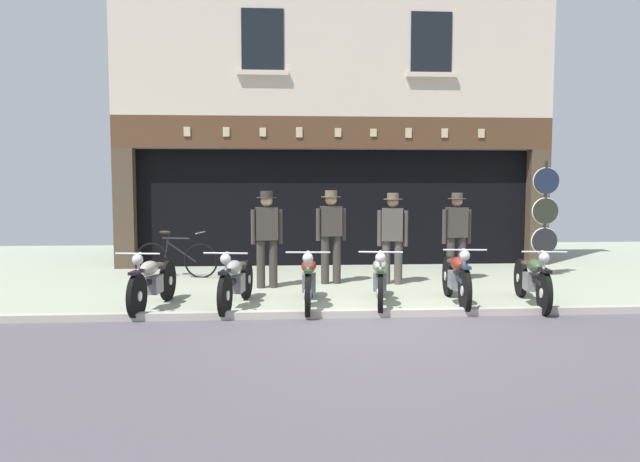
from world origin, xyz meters
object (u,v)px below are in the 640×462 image
salesman_left (267,234)px  salesman_right (393,234)px  tyre_sign_pole (545,212)px  motorcycle_center_right (456,277)px  motorcycle_center_left (309,279)px  leaning_bicycle (176,258)px  motorcycle_center (380,278)px  advert_board_near (232,183)px  shopkeeper_center (331,232)px  motorcycle_far_left (153,281)px  assistant_far_right (457,232)px  motorcycle_right (532,278)px  motorcycle_left (236,280)px

salesman_left → salesman_right: size_ratio=1.02×
tyre_sign_pole → motorcycle_center_right: bearing=-134.7°
motorcycle_center_left → leaning_bicycle: size_ratio=1.22×
tyre_sign_pole → motorcycle_center: bearing=-145.6°
motorcycle_center_right → advert_board_near: 6.08m
shopkeeper_center → leaning_bicycle: shopkeeper_center is taller
salesman_left → tyre_sign_pole: tyre_sign_pole is taller
salesman_right → tyre_sign_pole: tyre_sign_pole is taller
motorcycle_far_left → advert_board_near: size_ratio=2.05×
motorcycle_center_left → tyre_sign_pole: tyre_sign_pole is taller
assistant_far_right → motorcycle_center: bearing=47.9°
shopkeeper_center → leaning_bicycle: 3.21m
motorcycle_right → leaning_bicycle: leaning_bicycle is taller
salesman_left → salesman_right: salesman_left is taller
motorcycle_center_left → motorcycle_far_left: bearing=4.2°
motorcycle_center → advert_board_near: 5.42m
motorcycle_left → shopkeeper_center: (1.59, 2.03, 0.55)m
motorcycle_center_right → assistant_far_right: size_ratio=1.20×
salesman_left → shopkeeper_center: shopkeeper_center is taller
motorcycle_left → leaning_bicycle: size_ratio=1.18×
motorcycle_center → leaning_bicycle: size_ratio=1.21×
salesman_right → shopkeeper_center: bearing=8.1°
motorcycle_far_left → motorcycle_center: 3.38m
tyre_sign_pole → leaning_bicycle: (-7.30, 0.40, -0.91)m
advert_board_near → motorcycle_center: bearing=-60.4°
motorcycle_center_right → motorcycle_right: (1.13, -0.16, -0.01)m
shopkeeper_center → advert_board_near: (-2.00, 2.56, 0.89)m
motorcycle_right → salesman_right: size_ratio=1.17×
motorcycle_far_left → assistant_far_right: (5.21, 2.23, 0.51)m
motorcycle_center_left → motorcycle_center: bearing=-172.4°
motorcycle_far_left → motorcycle_center_left: (2.30, 0.00, 0.00)m
motorcycle_center_right → shopkeeper_center: 2.71m
motorcycle_left → motorcycle_center_left: 1.09m
salesman_left → assistant_far_right: bearing=-177.9°
motorcycle_far_left → salesman_right: size_ratio=1.16×
motorcycle_left → motorcycle_center_left: size_ratio=0.97×
motorcycle_center_right → salesman_right: size_ratio=1.19×
assistant_far_right → motorcycle_center_right: bearing=71.6°
motorcycle_left → advert_board_near: 4.83m
motorcycle_center_right → motorcycle_left: bearing=6.5°
advert_board_near → motorcycle_right: bearing=-44.0°
motorcycle_right → assistant_far_right: assistant_far_right is taller
motorcycle_far_left → shopkeeper_center: size_ratio=1.13×
motorcycle_right → salesman_right: bearing=-40.3°
advert_board_near → assistant_far_right: bearing=-28.4°
advert_board_near → salesman_right: bearing=-40.6°
motorcycle_center → shopkeeper_center: bearing=-64.9°
advert_board_near → tyre_sign_pole: bearing=-17.4°
motorcycle_far_left → motorcycle_left: bearing=-171.7°
motorcycle_right → motorcycle_center: bearing=4.4°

